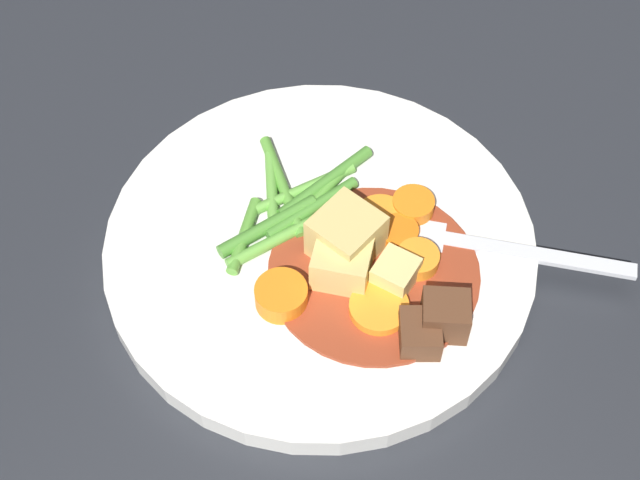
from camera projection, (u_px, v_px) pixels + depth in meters
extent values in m
plane|color=#26282D|center=(320.00, 255.00, 0.58)|extent=(3.00, 3.00, 0.00)
cylinder|color=white|center=(320.00, 248.00, 0.57)|extent=(0.26, 0.26, 0.02)
cylinder|color=#93381E|center=(374.00, 272.00, 0.55)|extent=(0.13, 0.13, 0.00)
cylinder|color=orange|center=(417.00, 260.00, 0.55)|extent=(0.03, 0.03, 0.01)
cylinder|color=orange|center=(381.00, 221.00, 0.56)|extent=(0.04, 0.04, 0.01)
cylinder|color=orange|center=(413.00, 207.00, 0.57)|extent=(0.04, 0.04, 0.01)
cylinder|color=orange|center=(398.00, 235.00, 0.56)|extent=(0.03, 0.03, 0.01)
cylinder|color=orange|center=(379.00, 309.00, 0.53)|extent=(0.04, 0.04, 0.01)
cylinder|color=orange|center=(281.00, 296.00, 0.53)|extent=(0.04, 0.04, 0.01)
cube|color=#DBBC6B|center=(342.00, 265.00, 0.53)|extent=(0.04, 0.04, 0.03)
cube|color=#DBBC6B|center=(346.00, 237.00, 0.54)|extent=(0.04, 0.04, 0.03)
cube|color=#E5CC7A|center=(395.00, 274.00, 0.54)|extent=(0.03, 0.03, 0.02)
cube|color=#56331E|center=(445.00, 316.00, 0.52)|extent=(0.04, 0.04, 0.02)
cube|color=#56331E|center=(415.00, 337.00, 0.51)|extent=(0.04, 0.03, 0.02)
cylinder|color=#599E38|center=(283.00, 186.00, 0.58)|extent=(0.08, 0.04, 0.01)
cylinder|color=#4C8E33|center=(326.00, 182.00, 0.58)|extent=(0.01, 0.08, 0.01)
cylinder|color=#66AD42|center=(268.00, 189.00, 0.58)|extent=(0.05, 0.04, 0.01)
cylinder|color=#4C8E33|center=(268.00, 226.00, 0.56)|extent=(0.01, 0.07, 0.01)
cylinder|color=#599E38|center=(244.00, 236.00, 0.56)|extent=(0.04, 0.05, 0.01)
cylinder|color=#4C8E33|center=(312.00, 208.00, 0.57)|extent=(0.01, 0.07, 0.01)
cylinder|color=#66AD42|center=(272.00, 242.00, 0.56)|extent=(0.01, 0.06, 0.01)
cylinder|color=#66AD42|center=(303.00, 189.00, 0.58)|extent=(0.02, 0.07, 0.01)
cylinder|color=#599E38|center=(319.00, 196.00, 0.58)|extent=(0.02, 0.05, 0.01)
cube|color=silver|center=(539.00, 256.00, 0.55)|extent=(0.10, 0.08, 0.00)
cube|color=silver|center=(430.00, 237.00, 0.56)|extent=(0.03, 0.03, 0.00)
cylinder|color=silver|center=(384.00, 217.00, 0.57)|extent=(0.03, 0.03, 0.00)
cylinder|color=silver|center=(382.00, 225.00, 0.57)|extent=(0.03, 0.03, 0.00)
cylinder|color=silver|center=(380.00, 233.00, 0.56)|extent=(0.03, 0.03, 0.00)
cylinder|color=silver|center=(379.00, 241.00, 0.56)|extent=(0.03, 0.03, 0.00)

